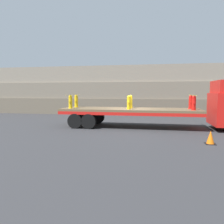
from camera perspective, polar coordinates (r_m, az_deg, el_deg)
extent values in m
plane|color=#2D2D30|center=(14.81, 4.63, -3.92)|extent=(120.00, 120.00, 0.00)
cube|color=#665B4C|center=(23.00, 6.83, 1.47)|extent=(60.00, 3.00, 1.67)
cube|color=#756B5B|center=(23.09, 6.91, 5.62)|extent=(60.00, 3.00, 1.67)
cube|color=gray|center=(23.31, 6.98, 9.72)|extent=(60.00, 3.00, 1.67)
cube|color=brown|center=(14.67, 4.66, 0.63)|extent=(9.14, 2.57, 0.14)
cube|color=red|center=(13.45, 4.10, -0.54)|extent=(9.14, 0.08, 0.20)
cube|color=red|center=(15.92, 5.13, 0.38)|extent=(9.14, 0.08, 0.20)
cylinder|color=black|center=(14.08, -6.11, -2.45)|extent=(0.96, 0.30, 0.96)
cylinder|color=black|center=(16.34, -3.72, -1.34)|extent=(0.96, 0.30, 0.96)
cylinder|color=black|center=(14.37, -9.60, -2.34)|extent=(0.96, 0.30, 0.96)
cylinder|color=black|center=(16.59, -6.78, -1.27)|extent=(0.96, 0.30, 0.96)
cylinder|color=gold|center=(15.05, -10.77, 1.00)|extent=(0.31, 0.31, 0.03)
cylinder|color=gold|center=(15.03, -10.80, 2.33)|extent=(0.25, 0.25, 0.73)
sphere|color=gold|center=(15.01, -10.82, 3.92)|extent=(0.23, 0.23, 0.23)
cylinder|color=gold|center=(14.87, -11.04, 2.63)|extent=(0.11, 0.10, 0.11)
cylinder|color=gold|center=(15.19, -10.56, 2.70)|extent=(0.11, 0.10, 0.11)
cylinder|color=gold|center=(16.11, -9.31, 1.31)|extent=(0.31, 0.31, 0.03)
cylinder|color=gold|center=(16.09, -9.32, 2.55)|extent=(0.25, 0.25, 0.73)
sphere|color=gold|center=(16.07, -9.35, 4.04)|extent=(0.23, 0.23, 0.23)
cylinder|color=gold|center=(15.92, -9.54, 2.84)|extent=(0.11, 0.10, 0.11)
cylinder|color=gold|center=(16.25, -9.12, 2.89)|extent=(0.11, 0.10, 0.11)
cylinder|color=gold|center=(14.10, 4.42, 0.79)|extent=(0.31, 0.31, 0.03)
cylinder|color=gold|center=(14.08, 4.43, 2.21)|extent=(0.25, 0.25, 0.73)
sphere|color=gold|center=(14.06, 4.45, 3.91)|extent=(0.23, 0.23, 0.23)
cylinder|color=gold|center=(13.90, 4.36, 2.53)|extent=(0.11, 0.10, 0.11)
cylinder|color=gold|center=(14.24, 4.51, 2.60)|extent=(0.11, 0.10, 0.11)
cylinder|color=gold|center=(15.22, 4.89, 1.13)|extent=(0.31, 0.31, 0.03)
cylinder|color=gold|center=(15.20, 4.90, 2.44)|extent=(0.25, 0.25, 0.73)
sphere|color=gold|center=(15.18, 4.91, 4.01)|extent=(0.23, 0.23, 0.23)
cylinder|color=gold|center=(15.02, 4.83, 2.74)|extent=(0.11, 0.10, 0.11)
cylinder|color=gold|center=(15.37, 4.96, 2.80)|extent=(0.11, 0.10, 0.11)
cylinder|color=red|center=(14.23, 20.52, 0.50)|extent=(0.31, 0.31, 0.03)
cylinder|color=red|center=(14.21, 20.57, 1.91)|extent=(0.25, 0.25, 0.73)
sphere|color=red|center=(14.19, 20.62, 3.59)|extent=(0.23, 0.23, 0.23)
cylinder|color=red|center=(14.03, 20.70, 2.23)|extent=(0.11, 0.10, 0.11)
cylinder|color=red|center=(14.37, 20.46, 2.30)|extent=(0.11, 0.10, 0.11)
cylinder|color=red|center=(15.34, 19.80, 0.86)|extent=(0.31, 0.31, 0.03)
cylinder|color=red|center=(15.32, 19.84, 2.16)|extent=(0.25, 0.25, 0.73)
sphere|color=red|center=(15.30, 19.89, 3.72)|extent=(0.23, 0.23, 0.23)
cylinder|color=red|center=(15.14, 19.96, 2.46)|extent=(0.11, 0.10, 0.11)
cylinder|color=red|center=(15.49, 19.75, 2.52)|extent=(0.11, 0.10, 0.11)
cube|color=yellow|center=(15.54, -10.07, 4.43)|extent=(0.05, 2.77, 0.01)
cube|color=yellow|center=(14.74, 20.26, 4.14)|extent=(0.05, 2.77, 0.01)
cube|color=black|center=(11.02, 24.27, -7.57)|extent=(0.45, 0.45, 0.03)
cone|color=orange|center=(10.95, 24.34, -5.99)|extent=(0.34, 0.34, 0.59)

